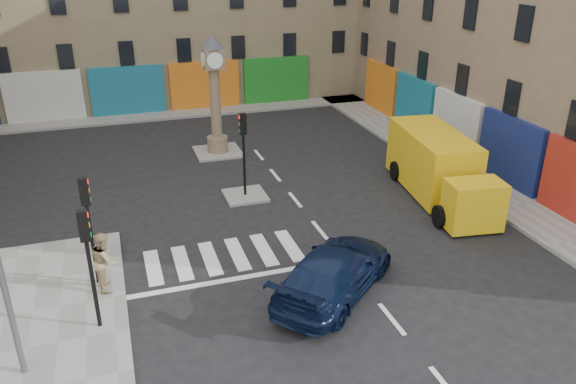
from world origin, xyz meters
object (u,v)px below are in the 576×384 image
traffic_light_left_near (88,251)px  yellow_van (438,168)px  traffic_light_island (243,141)px  pedestrian_tan (105,261)px  traffic_light_left_far (88,214)px  clock_pillar (215,88)px  navy_sedan (334,271)px

traffic_light_left_near → yellow_van: (14.41, 5.30, -1.28)m
traffic_light_island → pedestrian_tan: (-6.00, -5.80, -1.47)m
traffic_light_left_near → pedestrian_tan: 2.52m
traffic_light_left_near → traffic_light_left_far: 2.40m
clock_pillar → navy_sedan: clock_pillar is taller
traffic_light_left_near → navy_sedan: traffic_light_left_near is taller
traffic_light_island → pedestrian_tan: traffic_light_island is taller
traffic_light_left_near → clock_pillar: clock_pillar is taller
clock_pillar → yellow_van: bearing=-46.3°
traffic_light_left_near → clock_pillar: bearing=65.5°
traffic_light_left_far → traffic_light_island: 8.30m
clock_pillar → traffic_light_island: bearing=-90.0°
traffic_light_left_near → traffic_light_island: size_ratio=1.00×
traffic_light_island → yellow_van: (8.11, -2.50, -1.25)m
traffic_light_left_near → pedestrian_tan: bearing=81.5°
navy_sedan → yellow_van: 9.20m
pedestrian_tan → traffic_light_island: bearing=-47.4°
yellow_van → pedestrian_tan: bearing=-158.9°
pedestrian_tan → traffic_light_left_far: bearing=35.3°
traffic_light_left_near → navy_sedan: (7.18, -0.36, -1.83)m
pedestrian_tan → clock_pillar: bearing=-28.4°
navy_sedan → yellow_van: (7.23, 5.66, 0.55)m
traffic_light_island → navy_sedan: size_ratio=0.68×
traffic_light_left_far → clock_pillar: size_ratio=0.61×
traffic_light_left_near → traffic_light_island: (6.30, 7.80, -0.03)m
traffic_light_island → clock_pillar: 6.07m
traffic_light_left_near → traffic_light_island: 10.03m
clock_pillar → pedestrian_tan: clock_pillar is taller
clock_pillar → pedestrian_tan: (-6.00, -11.80, -2.42)m
traffic_light_left_near → pedestrian_tan: traffic_light_left_near is taller
traffic_light_left_near → clock_pillar: size_ratio=0.61×
navy_sedan → clock_pillar: bearing=-37.9°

